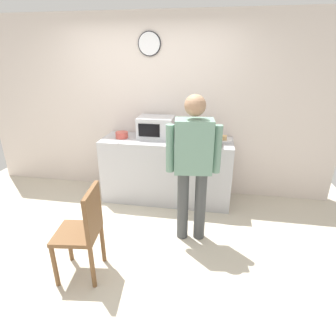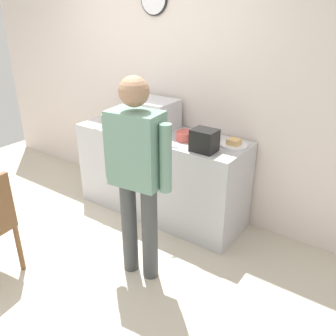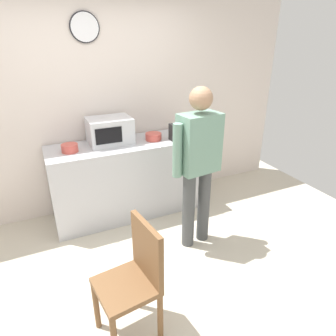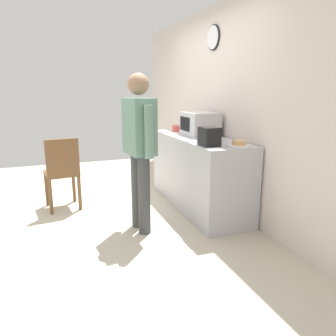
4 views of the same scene
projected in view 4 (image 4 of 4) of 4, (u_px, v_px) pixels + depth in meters
name	position (u px, v px, depth m)	size (l,w,h in m)	color
ground_plane	(103.00, 210.00, 4.23)	(6.00, 6.00, 0.00)	beige
back_wall	(215.00, 106.00, 4.45)	(5.40, 0.13, 2.60)	silver
kitchen_counter	(198.00, 173.00, 4.25)	(1.86, 0.62, 0.93)	#B7B7BC
microwave	(200.00, 124.00, 4.29)	(0.50, 0.39, 0.30)	silver
sandwich_plate	(239.00, 145.00, 3.46)	(0.26, 0.26, 0.07)	white
salad_bowl	(209.00, 138.00, 3.82)	(0.20, 0.20, 0.08)	#C64C42
cereal_bowl	(178.00, 128.00, 4.72)	(0.18, 0.18, 0.09)	#C64C42
toaster	(209.00, 136.00, 3.50)	(0.22, 0.18, 0.20)	black
fork_utensil	(165.00, 132.00, 4.62)	(0.17, 0.02, 0.01)	silver
spoon_utensil	(190.00, 142.00, 3.75)	(0.17, 0.02, 0.01)	silver
person_standing	(140.00, 142.00, 3.42)	(0.59, 0.29, 1.69)	#414446
wooden_chair	(62.00, 170.00, 4.13)	(0.45, 0.45, 0.94)	brown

